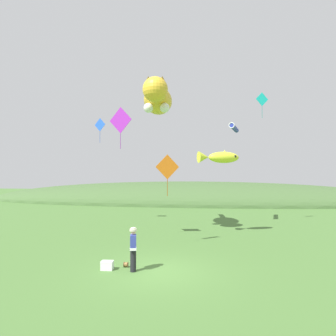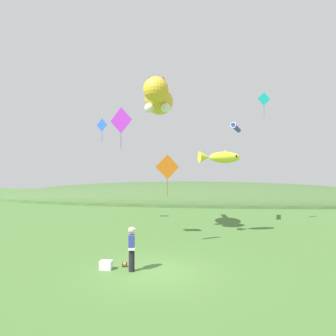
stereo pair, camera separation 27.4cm
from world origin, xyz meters
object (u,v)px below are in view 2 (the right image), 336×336
kite_diamond_blue (102,125)px  kite_spool (125,264)px  kite_diamond_orange (167,167)px  kite_fish_windsock (220,157)px  picnic_cooler (106,265)px  kite_giant_cat (158,100)px  kite_diamond_teal (264,99)px  kite_diamond_violet (121,121)px  kite_tube_streamer (236,128)px  festival_attendant (132,248)px

kite_diamond_blue → kite_spool: bearing=-64.4°
kite_spool → kite_diamond_orange: 5.72m
kite_spool → kite_fish_windsock: size_ratio=0.08×
picnic_cooler → kite_diamond_orange: size_ratio=0.22×
picnic_cooler → kite_giant_cat: kite_giant_cat is taller
kite_fish_windsock → kite_diamond_teal: 6.96m
kite_diamond_teal → kite_diamond_orange: 10.95m
kite_diamond_violet → kite_diamond_blue: 7.06m
kite_giant_cat → kite_fish_windsock: bearing=-5.0°
kite_spool → kite_diamond_blue: (-5.00, 10.44, 7.71)m
kite_diamond_teal → kite_diamond_violet: size_ratio=0.80×
kite_spool → kite_giant_cat: (0.16, 7.25, 8.80)m
kite_tube_streamer → kite_fish_windsock: bearing=-106.7°
kite_spool → kite_diamond_orange: size_ratio=0.10×
kite_fish_windsock → kite_diamond_blue: kite_diamond_blue is taller
kite_diamond_teal → kite_diamond_orange: (-6.30, -7.24, -5.27)m
kite_diamond_violet → kite_diamond_orange: bearing=-13.5°
festival_attendant → kite_diamond_violet: (-1.97, 4.87, 6.08)m
kite_diamond_teal → festival_attendant: bearing=-122.0°
kite_spool → kite_fish_windsock: bearing=58.6°
kite_spool → kite_diamond_orange: kite_diamond_orange is taller
kite_diamond_teal → kite_diamond_blue: size_ratio=0.99×
festival_attendant → kite_diamond_violet: size_ratio=0.73×
kite_spool → kite_diamond_violet: size_ratio=0.09×
kite_giant_cat → kite_tube_streamer: kite_giant_cat is taller
kite_diamond_teal → kite_diamond_violet: bearing=-144.3°
kite_diamond_blue → kite_diamond_orange: bearing=-47.1°
kite_giant_cat → kite_diamond_orange: bearing=-72.5°
kite_diamond_orange → kite_diamond_teal: bearing=49.0°
festival_attendant → kite_spool: (-0.45, 0.52, -0.84)m
kite_tube_streamer → kite_diamond_teal: (2.04, -0.49, 2.05)m
festival_attendant → kite_diamond_orange: size_ratio=0.79×
kite_diamond_violet → kite_diamond_blue: kite_diamond_blue is taller
kite_giant_cat → kite_spool: bearing=-91.3°
kite_diamond_blue → kite_giant_cat: bearing=-31.7°
kite_spool → kite_diamond_teal: kite_diamond_teal is taller
kite_fish_windsock → kite_spool: bearing=-121.4°
festival_attendant → picnic_cooler: size_ratio=3.51×
kite_tube_streamer → kite_giant_cat: bearing=-142.5°
kite_spool → kite_giant_cat: bearing=88.7°
festival_attendant → kite_giant_cat: bearing=92.1°
kite_tube_streamer → kite_diamond_orange: size_ratio=1.31×
picnic_cooler → kite_fish_windsock: 10.04m
kite_diamond_teal → kite_diamond_orange: size_ratio=0.86×
kite_fish_windsock → kite_tube_streamer: kite_tube_streamer is taller
festival_attendant → kite_tube_streamer: 14.54m
kite_spool → picnic_cooler: (-0.67, -0.44, 0.07)m
festival_attendant → kite_diamond_orange: 5.43m
kite_tube_streamer → kite_diamond_violet: bearing=-135.2°
kite_diamond_orange → kite_tube_streamer: bearing=61.1°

